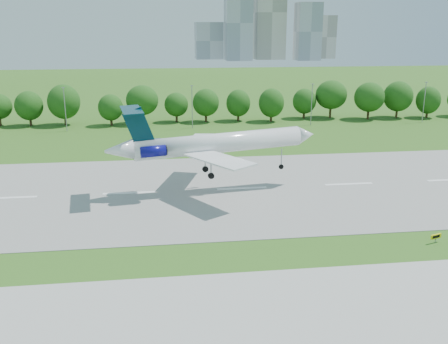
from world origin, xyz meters
The scene contains 8 objects.
ground centered at (0.00, 0.00, 0.00)m, with size 600.00×600.00×0.00m, color #325A17.
runway centered at (0.00, 25.00, 0.04)m, with size 400.00×45.00×0.08m, color gray.
taxiway centered at (0.00, -18.00, 0.04)m, with size 400.00×23.00×0.08m, color #ADADA8.
tree_line centered at (0.00, 92.00, 6.19)m, with size 288.40×8.40×10.40m.
light_poles centered at (-2.50, 82.00, 6.34)m, with size 175.90×0.25×12.19m.
skyline centered at (100.16, 390.61, 30.46)m, with size 127.00×52.00×80.00m.
airliner centered at (14.01, 24.74, 8.62)m, with size 37.52×27.11×12.64m.
taxi_sign_right centered at (42.05, -1.40, 0.93)m, with size 1.76×0.76×1.26m.
Camera 1 is at (5.88, -59.01, 27.97)m, focal length 40.00 mm.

